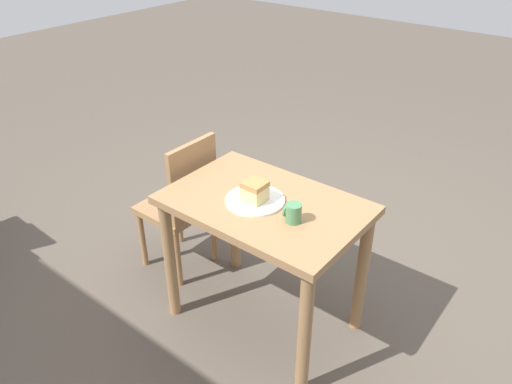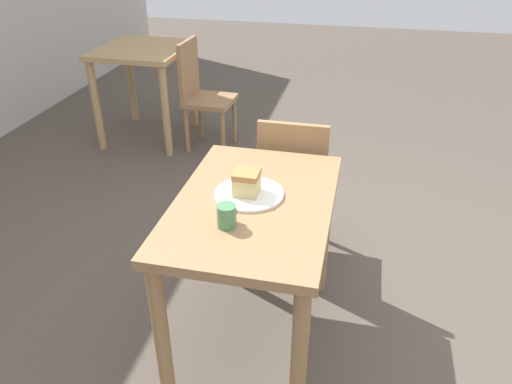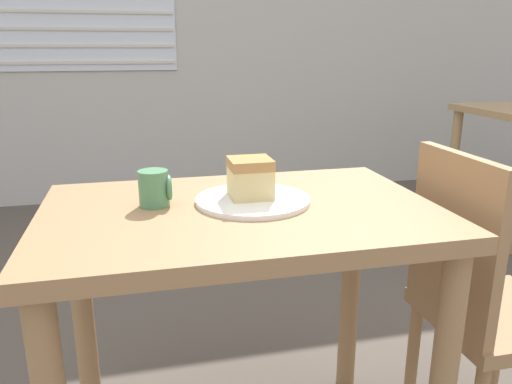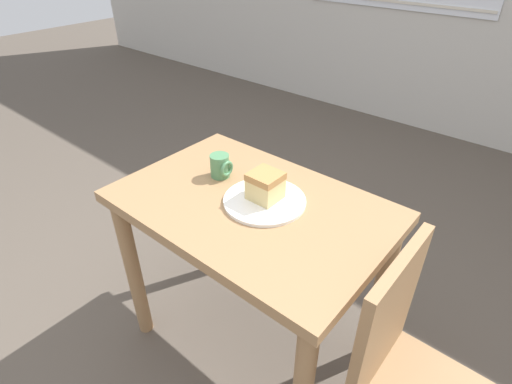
{
  "view_description": "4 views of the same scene",
  "coord_description": "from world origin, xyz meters",
  "views": [
    {
      "loc": [
        -1.2,
        1.9,
        1.98
      ],
      "look_at": [
        0.02,
        0.34,
        0.79
      ],
      "focal_mm": 35.0,
      "sensor_mm": 36.0,
      "label": 1
    },
    {
      "loc": [
        -1.66,
        -0.05,
        1.76
      ],
      "look_at": [
        -0.04,
        0.32,
        0.8
      ],
      "focal_mm": 35.0,
      "sensor_mm": 36.0,
      "label": 2
    },
    {
      "loc": [
        -0.24,
        -0.77,
        1.11
      ],
      "look_at": [
        0.02,
        0.36,
        0.78
      ],
      "focal_mm": 35.0,
      "sensor_mm": 36.0,
      "label": 3
    },
    {
      "loc": [
        0.7,
        -0.5,
        1.53
      ],
      "look_at": [
        -0.01,
        0.34,
        0.79
      ],
      "focal_mm": 28.0,
      "sensor_mm": 36.0,
      "label": 4
    }
  ],
  "objects": [
    {
      "name": "dining_table_near",
      "position": [
        -0.02,
        0.33,
        0.61
      ],
      "size": [
        0.93,
        0.62,
        0.75
      ],
      "color": "#9E754C",
      "rests_on": "ground_plane"
    },
    {
      "name": "chair_near_window",
      "position": [
        0.62,
        0.26,
        0.46
      ],
      "size": [
        0.36,
        0.36,
        0.87
      ],
      "rotation": [
        0.0,
        0.0,
        1.57
      ],
      "color": "#9E754C",
      "rests_on": "ground_plane"
    },
    {
      "name": "plate",
      "position": [
        0.02,
        0.36,
        0.76
      ],
      "size": [
        0.28,
        0.28,
        0.01
      ],
      "color": "white",
      "rests_on": "dining_table_near"
    },
    {
      "name": "cake_slice",
      "position": [
        0.01,
        0.37,
        0.81
      ],
      "size": [
        0.1,
        0.1,
        0.1
      ],
      "color": "#E0C67F",
      "rests_on": "plate"
    },
    {
      "name": "coffee_mug",
      "position": [
        -0.22,
        0.38,
        0.79
      ],
      "size": [
        0.08,
        0.07,
        0.09
      ],
      "color": "#4C8456",
      "rests_on": "dining_table_near"
    }
  ]
}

